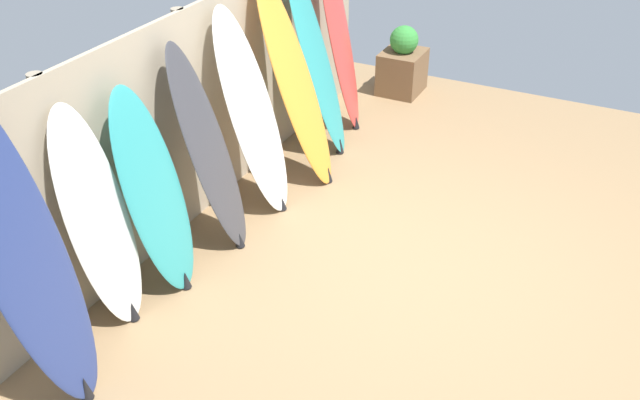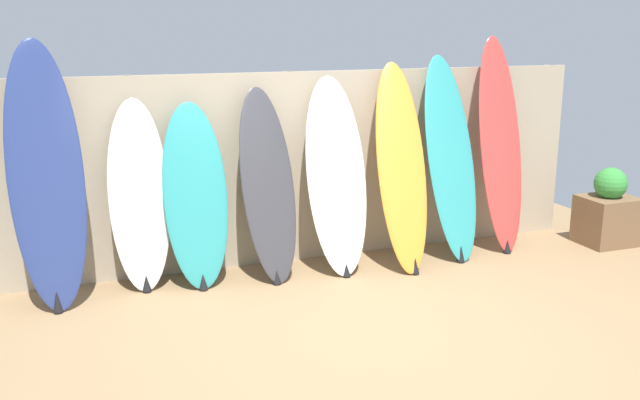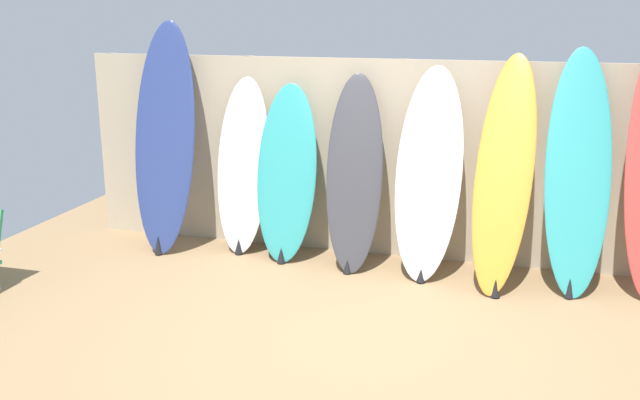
{
  "view_description": "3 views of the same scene",
  "coord_description": "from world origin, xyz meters",
  "views": [
    {
      "loc": [
        -4.28,
        -1.3,
        3.44
      ],
      "look_at": [
        -0.39,
        0.63,
        0.7
      ],
      "focal_mm": 40.0,
      "sensor_mm": 36.0,
      "label": 1
    },
    {
      "loc": [
        -2.02,
        -4.25,
        2.24
      ],
      "look_at": [
        -0.27,
        0.48,
        0.97
      ],
      "focal_mm": 40.0,
      "sensor_mm": 36.0,
      "label": 2
    },
    {
      "loc": [
        1.03,
        -4.24,
        2.24
      ],
      "look_at": [
        -0.36,
        0.64,
        0.86
      ],
      "focal_mm": 40.0,
      "sensor_mm": 36.0,
      "label": 3
    }
  ],
  "objects": [
    {
      "name": "surfboard_navy_0",
      "position": [
        -2.14,
        1.63,
        1.05
      ],
      "size": [
        0.63,
        0.63,
        2.13
      ],
      "color": "navy",
      "rests_on": "ground"
    },
    {
      "name": "surfboard_teal_2",
      "position": [
        -0.96,
        1.66,
        0.78
      ],
      "size": [
        0.56,
        0.44,
        1.59
      ],
      "color": "teal",
      "rests_on": "ground"
    },
    {
      "name": "surfboard_white_1",
      "position": [
        -1.42,
        1.76,
        0.8
      ],
      "size": [
        0.52,
        0.4,
        1.62
      ],
      "color": "white",
      "rests_on": "ground"
    },
    {
      "name": "surfboard_teal_6",
      "position": [
        1.49,
        1.61,
        0.95
      ],
      "size": [
        0.56,
        0.67,
        1.94
      ],
      "color": "teal",
      "rests_on": "ground"
    },
    {
      "name": "planter_box",
      "position": [
        3.22,
        1.36,
        0.34
      ],
      "size": [
        0.54,
        0.47,
        0.8
      ],
      "color": "brown",
      "rests_on": "ground"
    },
    {
      "name": "ground",
      "position": [
        0.0,
        0.0,
        0.0
      ],
      "size": [
        7.68,
        7.68,
        0.0
      ],
      "primitive_type": "plane",
      "color": "#8E704C"
    },
    {
      "name": "surfboard_orange_5",
      "position": [
        0.93,
        1.54,
        0.93
      ],
      "size": [
        0.55,
        0.84,
        1.89
      ],
      "color": "orange",
      "rests_on": "ground"
    },
    {
      "name": "fence_back",
      "position": [
        -0.0,
        2.01,
        0.9
      ],
      "size": [
        6.08,
        0.11,
        1.8
      ],
      "color": "tan",
      "rests_on": "ground"
    },
    {
      "name": "surfboard_red_7",
      "position": [
        2.08,
        1.65,
        1.05
      ],
      "size": [
        0.52,
        0.56,
        2.12
      ],
      "color": "#D13D38",
      "rests_on": "ground"
    },
    {
      "name": "surfboard_charcoal_3",
      "position": [
        -0.33,
        1.62,
        0.83
      ],
      "size": [
        0.55,
        0.59,
        1.69
      ],
      "color": "#38383D",
      "rests_on": "ground"
    },
    {
      "name": "surfboard_white_4",
      "position": [
        0.31,
        1.62,
        0.88
      ],
      "size": [
        0.58,
        0.63,
        1.77
      ],
      "color": "white",
      "rests_on": "ground"
    }
  ]
}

